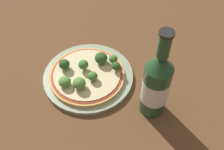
# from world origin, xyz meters

# --- Properties ---
(ground_plane) EXTENTS (3.00, 3.00, 0.00)m
(ground_plane) POSITION_xyz_m (0.00, 0.00, 0.00)
(ground_plane) COLOR brown
(plate) EXTENTS (0.24, 0.24, 0.01)m
(plate) POSITION_xyz_m (0.01, 0.01, 0.01)
(plate) COLOR #93A384
(plate) RESTS_ON ground_plane
(pizza) EXTENTS (0.20, 0.20, 0.01)m
(pizza) POSITION_xyz_m (0.01, 0.00, 0.02)
(pizza) COLOR tan
(pizza) RESTS_ON plate
(broccoli_floret_0) EXTENTS (0.03, 0.03, 0.03)m
(broccoli_floret_0) POSITION_xyz_m (-0.01, -0.06, 0.04)
(broccoli_floret_0) COLOR #6B8E51
(broccoli_floret_0) RESTS_ON pizza
(broccoli_floret_1) EXTENTS (0.03, 0.03, 0.03)m
(broccoli_floret_1) POSITION_xyz_m (-0.05, -0.02, 0.04)
(broccoli_floret_1) COLOR #6B8E51
(broccoli_floret_1) RESTS_ON pizza
(broccoli_floret_2) EXTENTS (0.03, 0.03, 0.03)m
(broccoli_floret_2) POSITION_xyz_m (0.03, -0.05, 0.04)
(broccoli_floret_2) COLOR #6B8E51
(broccoli_floret_2) RESTS_ON pizza
(broccoli_floret_3) EXTENTS (0.03, 0.03, 0.03)m
(broccoli_floret_3) POSITION_xyz_m (0.02, 0.05, 0.04)
(broccoli_floret_3) COLOR #6B8E51
(broccoli_floret_3) RESTS_ON pizza
(broccoli_floret_4) EXTENTS (0.03, 0.03, 0.03)m
(broccoli_floret_4) POSITION_xyz_m (-0.00, 0.01, 0.04)
(broccoli_floret_4) COLOR #6B8E51
(broccoli_floret_4) RESTS_ON pizza
(broccoli_floret_5) EXTENTS (0.02, 0.02, 0.03)m
(broccoli_floret_5) POSITION_xyz_m (0.07, 0.05, 0.04)
(broccoli_floret_5) COLOR #6B8E51
(broccoli_floret_5) RESTS_ON pizza
(broccoli_floret_6) EXTENTS (0.02, 0.02, 0.03)m
(broccoli_floret_6) POSITION_xyz_m (0.05, 0.07, 0.04)
(broccoli_floret_6) COLOR #6B8E51
(broccoli_floret_6) RESTS_ON pizza
(broccoli_floret_7) EXTENTS (0.03, 0.03, 0.02)m
(broccoli_floret_7) POSITION_xyz_m (0.04, -0.01, 0.04)
(broccoli_floret_7) COLOR #6B8E51
(broccoli_floret_7) RESTS_ON pizza
(beer_bottle) EXTENTS (0.06, 0.06, 0.25)m
(beer_bottle) POSITION_xyz_m (0.20, 0.01, 0.09)
(beer_bottle) COLOR #234C28
(beer_bottle) RESTS_ON ground_plane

